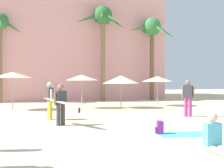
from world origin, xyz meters
The scene contains 15 objects.
ground centered at (0.00, 0.00, 0.00)m, with size 120.00×120.00×0.00m, color beige.
hotel_pink centered at (4.00, 26.73, 6.20)m, with size 16.06×11.32×12.40m, color pink.
palm_tree_far_left centered at (-3.64, 20.56, 5.98)m, with size 3.74×3.82×7.35m.
palm_tree_left centered at (9.94, 19.95, 6.43)m, with size 4.88×4.70×7.89m.
palm_tree_center centered at (5.07, 20.10, 7.01)m, with size 5.01×4.82×8.59m.
cafe_umbrella_1 centered at (6.87, 13.34, 1.92)m, with size 2.30×2.30×2.12m.
cafe_umbrella_2 centered at (-2.98, 13.45, 2.12)m, with size 2.35×2.35×2.31m.
cafe_umbrella_3 centered at (1.27, 13.20, 1.98)m, with size 2.19×2.19×2.17m.
cafe_umbrella_4 centered at (3.75, 12.56, 1.86)m, with size 2.46×2.46×2.13m.
beach_towel centered at (1.75, 2.33, 0.01)m, with size 1.77×0.97×0.01m, color #4CC6D6.
backpack centered at (1.03, 2.68, 0.20)m, with size 0.31×0.34×0.42m.
person_mid_left centered at (-1.54, 5.63, 0.88)m, with size 1.32×2.61×1.59m.
person_mid_center centered at (4.83, 6.65, 0.98)m, with size 0.51×0.48×1.79m.
person_near_right centered at (1.01, -0.05, 0.32)m, with size 0.45×0.97×0.93m.
person_far_left centered at (-1.64, 7.71, 0.92)m, with size 0.26×0.61×1.67m.
Camera 1 is at (-3.78, -5.84, 1.63)m, focal length 48.74 mm.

